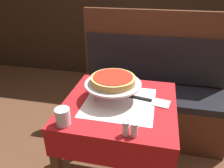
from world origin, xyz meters
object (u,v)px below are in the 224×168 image
pizza_pan_stand (113,84)px  water_glass_near (63,117)px  dining_table_rear (152,48)px  deep_dish_pizza (113,80)px  booth_bench (150,102)px  pizza_server (149,100)px  dining_table_front (119,117)px  salt_shaker (126,129)px  condiment_caddy (156,37)px  pepper_shaker (134,130)px

pizza_pan_stand → water_glass_near: pizza_pan_stand is taller
dining_table_rear → deep_dish_pizza: size_ratio=2.72×
booth_bench → pizza_server: 0.78m
dining_table_front → deep_dish_pizza: size_ratio=2.71×
dining_table_front → deep_dish_pizza: 0.26m
water_glass_near → salt_shaker: (0.34, -0.01, -0.01)m
dining_table_front → pizza_server: pizza_server is taller
pizza_server → booth_bench: bearing=90.4°
pizza_pan_stand → condiment_caddy: 1.40m
pizza_server → condiment_caddy: condiment_caddy is taller
dining_table_front → booth_bench: booth_bench is taller
deep_dish_pizza → water_glass_near: bearing=-122.1°
dining_table_rear → pizza_server: pizza_server is taller
water_glass_near → salt_shaker: 0.34m
dining_table_front → pepper_shaker: size_ratio=10.08×
dining_table_rear → salt_shaker: size_ratio=9.73×
water_glass_near → booth_bench: bearing=66.8°
dining_table_rear → booth_bench: size_ratio=0.55×
booth_bench → pizza_server: booth_bench is taller
booth_bench → condiment_caddy: 0.84m
pizza_pan_stand → pizza_server: bearing=3.7°
booth_bench → deep_dish_pizza: size_ratio=4.91×
pizza_pan_stand → booth_bench: bearing=71.5°
deep_dish_pizza → pizza_server: (0.23, 0.01, -0.13)m
water_glass_near → pepper_shaker: size_ratio=1.26×
booth_bench → pizza_pan_stand: (-0.23, -0.67, 0.51)m
dining_table_front → dining_table_rear: dining_table_rear is taller
dining_table_front → booth_bench: bearing=76.2°
deep_dish_pizza → water_glass_near: deep_dish_pizza is taller
booth_bench → pepper_shaker: booth_bench is taller
dining_table_front → pizza_pan_stand: size_ratio=2.12×
pizza_server → pepper_shaker: bearing=-98.1°
water_glass_near → condiment_caddy: 1.75m
deep_dish_pizza → condiment_caddy: condiment_caddy is taller
dining_table_front → pepper_shaker: pepper_shaker is taller
dining_table_rear → pizza_server: bearing=-87.7°
dining_table_rear → salt_shaker: salt_shaker is taller
pizza_server → condiment_caddy: bearing=90.5°
water_glass_near → condiment_caddy: condiment_caddy is taller
salt_shaker → pepper_shaker: bearing=0.0°
condiment_caddy → pepper_shaker: bearing=-91.3°
pizza_server → pepper_shaker: size_ratio=3.99×
pizza_server → salt_shaker: bearing=-104.7°
pizza_server → salt_shaker: (-0.09, -0.35, 0.03)m
condiment_caddy → pizza_server: bearing=-89.5°
salt_shaker → dining_table_rear: bearing=88.8°
dining_table_front → dining_table_rear: bearing=85.2°
pizza_server → deep_dish_pizza: bearing=-176.3°
pizza_server → dining_table_front: bearing=-163.3°
water_glass_near → pepper_shaker: water_glass_near is taller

